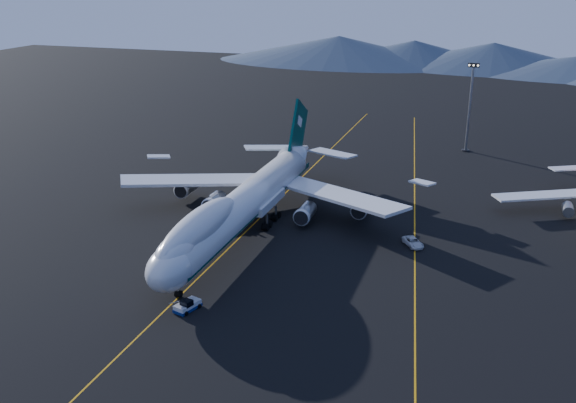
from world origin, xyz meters
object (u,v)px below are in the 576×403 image
(boeing_747, at_px, (245,203))
(pushback_tug, at_px, (188,306))
(floodlight_mast, at_px, (470,107))
(service_van, at_px, (413,242))

(boeing_747, distance_m, pushback_tug, 30.15)
(floodlight_mast, bearing_deg, boeing_747, -116.01)
(floodlight_mast, bearing_deg, service_van, -93.74)
(pushback_tug, distance_m, service_van, 43.10)
(boeing_747, xyz_separation_m, service_van, (30.55, 3.62, -5.11))
(pushback_tug, xyz_separation_m, floodlight_mast, (32.00, 101.26, 11.32))
(boeing_747, relative_size, service_van, 14.26)
(pushback_tug, relative_size, service_van, 0.89)
(pushback_tug, distance_m, floodlight_mast, 106.79)
(pushback_tug, bearing_deg, boeing_747, 112.96)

